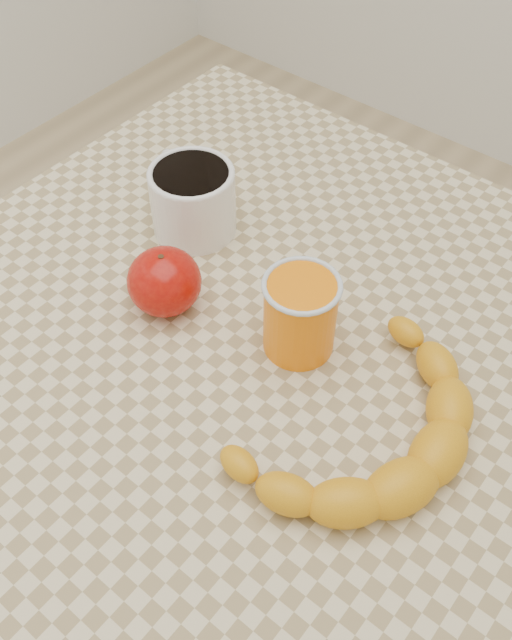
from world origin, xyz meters
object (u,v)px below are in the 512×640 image
Objects in this scene: orange_juice_glass at (300,314)px; banana at (360,425)px; coffee_mug at (192,197)px; apple at (164,282)px; table at (256,378)px.

banana is at bearing -27.00° from orange_juice_glass.
coffee_mug is 1.64× the size of orange_juice_glass.
banana is at bearing -21.30° from coffee_mug.
orange_juice_glass reaches higher than coffee_mug.
apple is at bearing -162.35° from orange_juice_glass.
coffee_mug is at bearing 161.99° from orange_juice_glass.
apple is (-0.10, -0.03, 0.12)m from table.
orange_juice_glass is (0.21, -0.07, 0.00)m from coffee_mug.
banana is at bearing -2.54° from apple.
apple reaches higher than table.
orange_juice_glass is at bearing 171.75° from banana.
table is 0.23m from coffee_mug.
table is at bearing -176.33° from banana.
orange_juice_glass is at bearing -18.01° from coffee_mug.
coffee_mug is 0.22m from orange_juice_glass.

